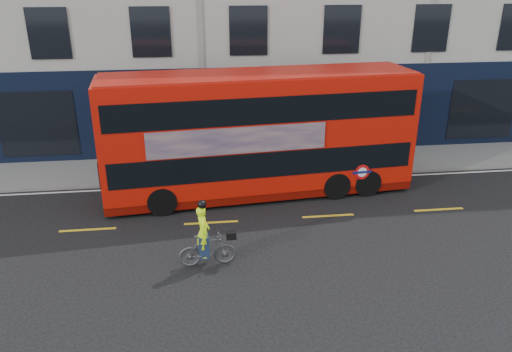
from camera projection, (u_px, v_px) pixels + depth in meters
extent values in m
plane|color=black|center=(213.00, 245.00, 15.25)|extent=(120.00, 120.00, 0.00)
cube|color=slate|center=(206.00, 167.00, 21.20)|extent=(60.00, 3.00, 0.12)
cube|color=slate|center=(207.00, 181.00, 19.82)|extent=(60.00, 0.12, 0.13)
cube|color=black|center=(203.00, 114.00, 21.83)|extent=(50.00, 0.08, 4.00)
cube|color=silver|center=(208.00, 185.00, 19.57)|extent=(58.00, 0.10, 0.01)
cube|color=red|center=(259.00, 130.00, 18.04)|extent=(11.36, 3.56, 4.01)
cube|color=#610903|center=(259.00, 185.00, 18.85)|extent=(11.35, 3.51, 0.30)
cube|color=black|center=(259.00, 153.00, 18.37)|extent=(10.91, 3.56, 0.91)
cube|color=black|center=(259.00, 102.00, 17.64)|extent=(10.91, 3.56, 0.91)
cube|color=#A1140B|center=(259.00, 74.00, 17.27)|extent=(11.12, 3.43, 0.08)
cube|color=black|center=(399.00, 143.00, 19.49)|extent=(0.25, 2.28, 0.91)
cube|color=black|center=(404.00, 94.00, 18.76)|extent=(0.25, 2.28, 0.91)
cube|color=black|center=(101.00, 165.00, 17.25)|extent=(0.25, 2.28, 0.91)
cube|color=tan|center=(238.00, 141.00, 16.63)|extent=(6.07, 0.60, 0.91)
cylinder|color=red|center=(362.00, 172.00, 18.12)|extent=(0.57, 0.07, 0.57)
cylinder|color=white|center=(362.00, 172.00, 18.11)|extent=(0.37, 0.05, 0.37)
cube|color=#0C1459|center=(362.00, 172.00, 18.11)|extent=(0.71, 0.09, 0.09)
cylinder|color=black|center=(355.00, 172.00, 19.54)|extent=(1.25, 2.67, 1.02)
cylinder|color=black|center=(325.00, 174.00, 19.30)|extent=(1.25, 2.67, 1.02)
cylinder|color=black|center=(161.00, 188.00, 18.05)|extent=(1.25, 2.67, 1.02)
imported|color=#4D4F52|center=(207.00, 250.00, 14.05)|extent=(1.64, 0.53, 0.98)
imported|color=#C4F80E|center=(203.00, 231.00, 13.80)|extent=(0.38, 0.56, 1.50)
cube|color=black|center=(231.00, 235.00, 14.00)|extent=(0.28, 0.22, 0.21)
cube|color=#1A2745|center=(204.00, 246.00, 13.98)|extent=(0.31, 0.38, 0.67)
sphere|color=black|center=(202.00, 204.00, 13.49)|extent=(0.25, 0.25, 0.25)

